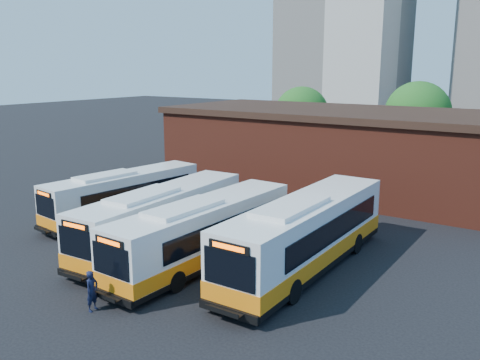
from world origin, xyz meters
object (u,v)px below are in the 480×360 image
Objects in this scene: bus_mideast at (204,235)px; bus_west at (124,196)px; bus_midwest at (162,220)px; transit_worker at (92,291)px; bus_east at (306,237)px.

bus_west is at bearing 161.79° from bus_mideast.
transit_worker is (2.73, -7.19, -0.68)m from bus_midwest.
transit_worker is at bearing -41.95° from bus_west.
bus_west reaches higher than transit_worker.
bus_midwest is 7.72m from transit_worker.
transit_worker is at bearing -120.78° from bus_east.
bus_west is 6.83× the size of transit_worker.
bus_east is at bearing -39.22° from transit_worker.
bus_mideast is 0.92× the size of bus_east.
bus_west is 0.86× the size of bus_east.
bus_mideast reaches higher than transit_worker.
bus_west is at bearing 174.66° from bus_east.
bus_west is 13.29m from transit_worker.
bus_east reaches higher than bus_west.
bus_east reaches higher than transit_worker.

